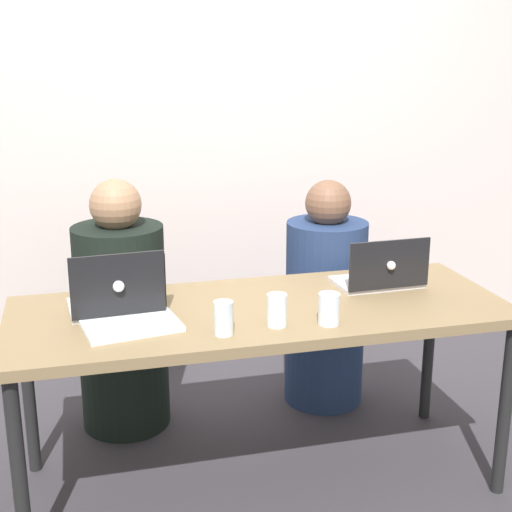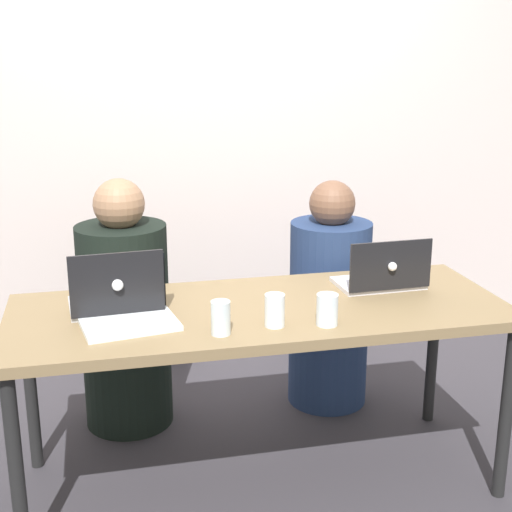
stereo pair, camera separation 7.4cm
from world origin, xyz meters
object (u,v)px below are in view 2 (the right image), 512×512
object	(u,v)px
water_glass_center	(275,312)
laptop_front_left	(127,310)
person_on_left	(125,318)
water_glass_left	(221,320)
water_glass_right	(327,312)
person_on_right	(329,306)
laptop_back_left	(116,297)
laptop_back_right	(382,277)

from	to	relation	value
water_glass_center	laptop_front_left	bearing A→B (deg)	163.61
person_on_left	water_glass_left	xyz separation A→B (m)	(0.29, -0.85, 0.29)
water_glass_center	water_glass_right	world-z (taller)	water_glass_center
person_on_right	water_glass_left	distance (m)	1.13
person_on_right	laptop_front_left	world-z (taller)	person_on_right
person_on_left	laptop_back_left	distance (m)	0.61
laptop_back_right	laptop_back_left	xyz separation A→B (m)	(-1.07, -0.03, 0.01)
person_on_left	laptop_front_left	bearing A→B (deg)	104.45
person_on_left	laptop_front_left	size ratio (longest dim) A/B	3.20
laptop_back_left	water_glass_center	bearing A→B (deg)	148.79
person_on_right	laptop_back_left	xyz separation A→B (m)	(-1.02, -0.54, 0.31)
laptop_back_right	water_glass_left	world-z (taller)	laptop_back_right
person_on_right	water_glass_left	size ratio (longest dim) A/B	9.32
person_on_right	water_glass_left	bearing A→B (deg)	67.53
water_glass_center	laptop_back_left	bearing A→B (deg)	152.82
water_glass_center	person_on_right	bearing A→B (deg)	59.41
laptop_front_left	water_glass_left	xyz separation A→B (m)	(0.31, -0.18, 0.00)
water_glass_right	laptop_back_left	bearing A→B (deg)	156.98
water_glass_right	water_glass_left	distance (m)	0.38
laptop_front_left	water_glass_right	world-z (taller)	laptop_front_left
water_glass_center	water_glass_right	bearing A→B (deg)	-9.33
laptop_front_left	laptop_back_left	xyz separation A→B (m)	(-0.03, 0.13, 0.00)
water_glass_left	person_on_right	bearing A→B (deg)	51.26
water_glass_center	water_glass_right	size ratio (longest dim) A/B	1.03
person_on_left	person_on_right	bearing A→B (deg)	-164.42
person_on_left	water_glass_right	bearing A→B (deg)	144.19
laptop_back_right	water_glass_right	xyz separation A→B (m)	(-0.35, -0.34, 0.00)
laptop_back_right	laptop_back_left	world-z (taller)	laptop_back_left
person_on_right	laptop_back_left	bearing A→B (deg)	44.13
laptop_back_left	water_glass_center	xyz separation A→B (m)	(0.54, -0.28, -0.00)
water_glass_center	water_glass_right	distance (m)	0.19
laptop_back_left	water_glass_left	xyz separation A→B (m)	(0.34, -0.31, -0.00)
laptop_back_right	water_glass_center	bearing A→B (deg)	27.84
laptop_front_left	water_glass_center	distance (m)	0.53
person_on_left	laptop_front_left	xyz separation A→B (m)	(-0.01, -0.67, 0.29)
person_on_right	water_glass_center	xyz separation A→B (m)	(-0.48, -0.82, 0.31)
laptop_back_left	water_glass_right	distance (m)	0.78
water_glass_center	water_glass_left	world-z (taller)	water_glass_left
water_glass_right	person_on_right	bearing A→B (deg)	70.52
laptop_back_left	laptop_front_left	bearing A→B (deg)	100.34
water_glass_center	water_glass_left	xyz separation A→B (m)	(-0.20, -0.03, 0.00)
laptop_back_right	water_glass_left	bearing A→B (deg)	22.75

